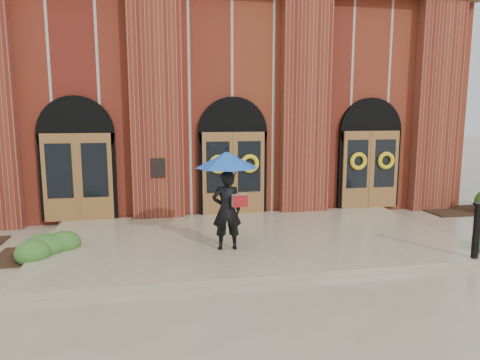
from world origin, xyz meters
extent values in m
plane|color=gray|center=(0.00, 0.00, 0.00)|extent=(90.00, 90.00, 0.00)
cube|color=tan|center=(0.00, 0.15, 0.07)|extent=(10.00, 5.30, 0.15)
cube|color=maroon|center=(0.00, 8.90, 3.50)|extent=(16.00, 12.00, 7.00)
cube|color=black|center=(-2.25, 2.47, 1.65)|extent=(0.40, 0.05, 0.55)
cube|color=maroon|center=(-2.25, 2.73, 3.50)|extent=(1.50, 0.45, 7.00)
cube|color=maroon|center=(2.25, 2.73, 3.50)|extent=(1.50, 0.45, 7.00)
cube|color=maroon|center=(6.75, 2.73, 3.50)|extent=(1.50, 0.45, 7.00)
cube|color=brown|center=(-4.50, 2.71, 1.40)|extent=(1.90, 0.10, 2.50)
cylinder|color=black|center=(-4.50, 2.85, 2.65)|extent=(2.10, 0.22, 2.10)
cube|color=brown|center=(0.00, 2.71, 1.40)|extent=(1.90, 0.10, 2.50)
cylinder|color=black|center=(0.00, 2.85, 2.65)|extent=(2.10, 0.22, 2.10)
cube|color=brown|center=(4.50, 2.71, 1.40)|extent=(1.90, 0.10, 2.50)
cylinder|color=black|center=(4.50, 2.85, 2.65)|extent=(2.10, 0.22, 2.10)
torus|color=yellow|center=(-0.48, 2.59, 1.70)|extent=(0.57, 0.13, 0.57)
torus|color=yellow|center=(0.48, 2.59, 1.70)|extent=(0.57, 0.13, 0.57)
torus|color=yellow|center=(4.02, 2.59, 1.70)|extent=(0.57, 0.13, 0.57)
torus|color=yellow|center=(4.98, 2.59, 1.70)|extent=(0.57, 0.13, 0.57)
imported|color=black|center=(-0.76, -0.72, 1.05)|extent=(0.67, 0.45, 1.80)
cone|color=#164DB1|center=(-0.76, -0.72, 2.19)|extent=(1.44, 1.44, 0.36)
cylinder|color=black|center=(-0.71, -0.77, 1.71)|extent=(0.02, 0.02, 0.60)
cube|color=#B4B6B9|center=(-0.50, -0.87, 1.29)|extent=(0.34, 0.18, 0.26)
cube|color=maroon|center=(-0.50, -0.96, 1.29)|extent=(0.34, 0.04, 0.26)
cube|color=black|center=(4.30, -2.35, 0.72)|extent=(0.12, 0.12, 1.15)
cube|color=black|center=(4.30, -2.35, 1.32)|extent=(0.18, 0.18, 0.05)
ellipsoid|color=#284D1B|center=(8.00, 2.20, 0.38)|extent=(2.97, 1.19, 0.76)
ellipsoid|color=#2D581E|center=(-5.10, 0.00, 0.25)|extent=(1.39, 1.19, 0.49)
camera|label=1|loc=(-2.25, -9.97, 3.18)|focal=32.00mm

